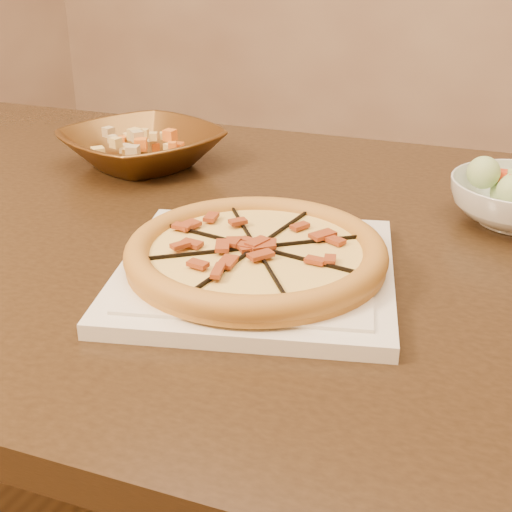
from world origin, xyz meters
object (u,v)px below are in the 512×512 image
(pizza, at_px, (256,253))
(bronze_bowl, at_px, (142,148))
(dining_table, at_px, (218,282))
(plate, at_px, (256,271))

(pizza, xyz_separation_m, bronze_bowl, (-0.35, 0.31, -0.00))
(dining_table, xyz_separation_m, pizza, (0.12, -0.13, 0.13))
(plate, relative_size, pizza, 1.29)
(plate, xyz_separation_m, pizza, (-0.00, 0.00, 0.02))
(plate, height_order, pizza, pizza)
(plate, distance_m, bronze_bowl, 0.47)
(dining_table, xyz_separation_m, plate, (0.12, -0.13, 0.10))
(pizza, bearing_deg, bronze_bowl, 138.08)
(dining_table, bearing_deg, pizza, -48.70)
(plate, bearing_deg, pizza, 131.98)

